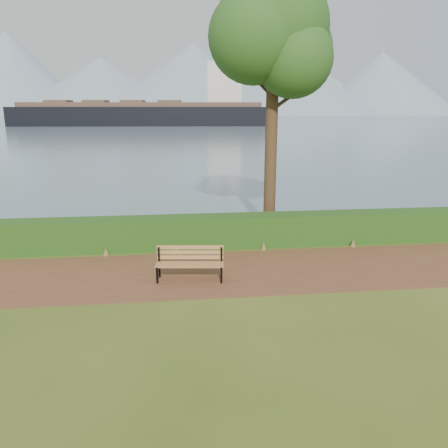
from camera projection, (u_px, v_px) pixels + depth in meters
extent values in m
plane|color=#3D5317|center=(220.00, 276.00, 11.45)|extent=(140.00, 140.00, 0.00)
cube|color=#57351D|center=(218.00, 272.00, 11.74)|extent=(40.00, 3.40, 0.01)
cube|color=#164012|center=(211.00, 231.00, 13.82)|extent=(32.00, 0.85, 1.00)
cube|color=slate|center=(173.00, 117.00, 261.29)|extent=(700.00, 510.00, 0.00)
cone|color=gray|center=(10.00, 74.00, 380.80)|extent=(140.00, 140.00, 70.00)
cone|color=gray|center=(102.00, 87.00, 378.19)|extent=(160.00, 160.00, 48.00)
cone|color=gray|center=(194.00, 80.00, 395.05)|extent=(190.00, 190.00, 62.00)
cone|color=gray|center=(292.00, 87.00, 401.92)|extent=(170.00, 170.00, 50.00)
cone|color=gray|center=(380.00, 84.00, 420.67)|extent=(150.00, 150.00, 58.00)
cone|color=gray|center=(161.00, 96.00, 419.10)|extent=(120.00, 120.00, 35.00)
cone|color=gray|center=(324.00, 94.00, 431.72)|extent=(130.00, 130.00, 40.00)
cube|color=black|center=(157.00, 276.00, 10.91)|extent=(0.05, 0.06, 0.43)
cube|color=black|center=(159.00, 262.00, 11.27)|extent=(0.05, 0.06, 0.82)
cube|color=black|center=(158.00, 266.00, 11.07)|extent=(0.10, 0.50, 0.05)
cube|color=black|center=(221.00, 275.00, 10.92)|extent=(0.05, 0.06, 0.43)
cube|color=black|center=(222.00, 262.00, 11.27)|extent=(0.05, 0.06, 0.82)
cube|color=black|center=(221.00, 266.00, 11.07)|extent=(0.10, 0.50, 0.05)
cube|color=#97643A|center=(189.00, 267.00, 10.89)|extent=(1.72, 0.28, 0.03)
cube|color=#97643A|center=(190.00, 265.00, 11.00)|extent=(1.72, 0.28, 0.03)
cube|color=#97643A|center=(190.00, 264.00, 11.12)|extent=(1.72, 0.28, 0.03)
cube|color=#97643A|center=(190.00, 262.00, 11.24)|extent=(1.72, 0.28, 0.03)
cube|color=#97643A|center=(190.00, 257.00, 11.27)|extent=(1.72, 0.24, 0.10)
cube|color=#97643A|center=(190.00, 252.00, 11.23)|extent=(1.72, 0.24, 0.10)
cube|color=#97643A|center=(190.00, 247.00, 11.20)|extent=(1.72, 0.24, 0.10)
cylinder|color=#3E2819|center=(272.00, 125.00, 14.78)|extent=(0.41, 0.41, 7.47)
sphere|color=#194416|center=(274.00, 26.00, 14.00)|extent=(3.53, 3.53, 3.53)
sphere|color=#194416|center=(293.00, 49.00, 14.80)|extent=(2.70, 2.70, 2.70)
sphere|color=#194416|center=(254.00, 37.00, 13.58)|extent=(2.90, 2.90, 2.90)
sphere|color=#194416|center=(294.00, 58.00, 13.75)|extent=(2.49, 2.49, 2.49)
sphere|color=#194416|center=(254.00, 11.00, 14.25)|extent=(2.28, 2.28, 2.28)
cylinder|color=#3E2819|center=(286.00, 100.00, 14.63)|extent=(1.09, 0.12, 0.82)
cylinder|color=#3E2819|center=(260.00, 84.00, 14.50)|extent=(0.84, 0.39, 0.75)
cube|color=black|center=(143.00, 120.00, 121.68)|extent=(71.62, 16.65, 7.10)
cube|color=brown|center=(142.00, 105.00, 120.63)|extent=(65.87, 15.10, 1.22)
cube|color=silver|center=(224.00, 84.00, 120.10)|extent=(9.75, 9.05, 11.15)
cylinder|color=black|center=(224.00, 59.00, 118.43)|extent=(2.43, 2.43, 3.55)
cube|color=brown|center=(59.00, 102.00, 119.57)|extent=(6.59, 7.15, 0.81)
cube|color=brown|center=(96.00, 102.00, 119.95)|extent=(6.59, 7.15, 0.81)
cube|color=brown|center=(133.00, 102.00, 120.33)|extent=(6.59, 7.15, 0.81)
cube|color=brown|center=(170.00, 102.00, 120.71)|extent=(6.59, 7.15, 0.81)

